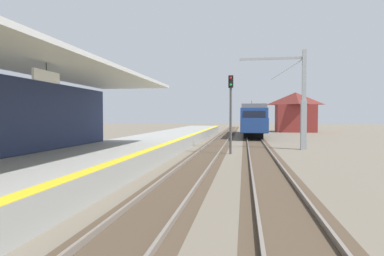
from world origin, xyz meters
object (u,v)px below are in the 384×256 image
catenary_pylon_far_side (300,102)px  rail_signal_post (231,106)px  approaching_train (252,119)px  distant_trackside_house (295,111)px

catenary_pylon_far_side → rail_signal_post: bearing=-142.8°
approaching_train → distant_trackside_house: size_ratio=2.97×
approaching_train → distant_trackside_house: 13.37m
approaching_train → rail_signal_post: bearing=-95.1°
approaching_train → rail_signal_post: rail_signal_post is taller
catenary_pylon_far_side → distant_trackside_house: 29.35m
approaching_train → rail_signal_post: size_ratio=3.77×
distant_trackside_house → catenary_pylon_far_side: bearing=-98.0°
approaching_train → catenary_pylon_far_side: 18.13m
approaching_train → catenary_pylon_far_side: catenary_pylon_far_side is taller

